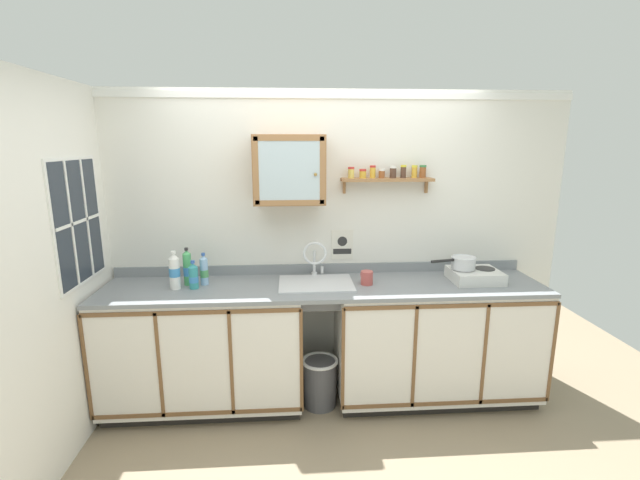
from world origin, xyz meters
TOP-DOWN VIEW (x-y plane):
  - floor at (0.00, 0.00)m, footprint 6.38×6.38m
  - back_wall at (0.00, 0.72)m, footprint 3.98×0.07m
  - side_wall_left at (-1.71, -0.25)m, footprint 0.05×3.50m
  - lower_cabinet_run at (-0.93, 0.38)m, footprint 1.50×0.64m
  - lower_cabinet_run_right at (0.89, 0.38)m, footprint 1.58×0.64m
  - countertop at (0.00, 0.38)m, footprint 3.34×0.67m
  - backsplash at (0.00, 0.69)m, footprint 3.34×0.02m
  - sink at (-0.06, 0.42)m, footprint 0.56×0.46m
  - hot_plate_stove at (1.18, 0.39)m, footprint 0.37×0.33m
  - saucepan at (1.08, 0.41)m, footprint 0.37×0.19m
  - bottle_soda_green_0 at (-1.03, 0.46)m, footprint 0.06×0.06m
  - bottle_opaque_white_1 at (-1.11, 0.37)m, footprint 0.08×0.08m
  - bottle_water_blue_2 at (-0.91, 0.45)m, footprint 0.06×0.06m
  - bottle_detergent_teal_3 at (-0.97, 0.36)m, footprint 0.07×0.07m
  - mug at (0.32, 0.37)m, footprint 0.09×0.13m
  - wall_cabinet at (-0.25, 0.54)m, footprint 0.53×0.33m
  - spice_shelf at (0.52, 0.63)m, footprint 0.73×0.14m
  - warning_sign at (0.17, 0.69)m, footprint 0.18×0.01m
  - window at (-1.68, 0.22)m, footprint 0.03×0.65m
  - trash_bin at (-0.04, 0.30)m, footprint 0.29×0.29m

SIDE VIEW (x-z plane):
  - floor at x=0.00m, z-range 0.00..0.00m
  - trash_bin at x=-0.04m, z-range 0.01..0.40m
  - lower_cabinet_run_right at x=0.89m, z-range 0.00..0.94m
  - lower_cabinet_run at x=-0.93m, z-range 0.00..0.94m
  - sink at x=-0.06m, z-range 0.71..1.16m
  - countertop at x=0.00m, z-range 0.94..0.97m
  - backsplash at x=0.00m, z-range 0.97..1.05m
  - hot_plate_stove at x=1.18m, z-range 0.97..1.06m
  - mug at x=0.32m, z-range 0.97..1.07m
  - bottle_detergent_teal_3 at x=-0.97m, z-range 0.96..1.17m
  - bottle_water_blue_2 at x=-0.91m, z-range 0.95..1.20m
  - bottle_soda_green_0 at x=-1.03m, z-range 0.95..1.24m
  - bottle_opaque_white_1 at x=-1.11m, z-range 0.96..1.24m
  - saucepan at x=1.08m, z-range 1.07..1.16m
  - warning_sign at x=0.17m, z-range 1.08..1.33m
  - side_wall_left at x=-1.71m, z-range 0.00..2.43m
  - back_wall at x=0.00m, z-range 0.01..2.44m
  - window at x=-1.68m, z-range 1.08..1.94m
  - spice_shelf at x=0.52m, z-range 1.65..1.88m
  - wall_cabinet at x=-0.25m, z-range 1.57..2.08m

